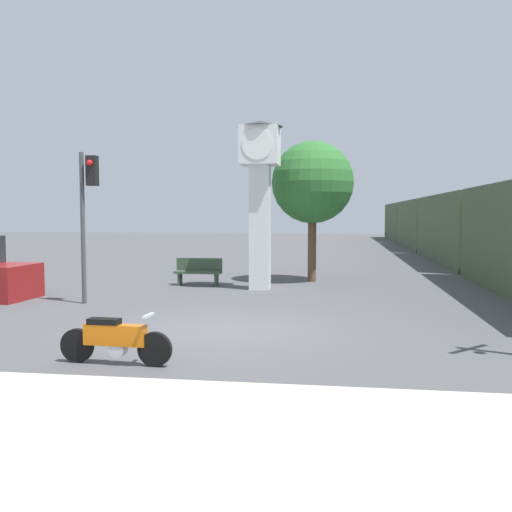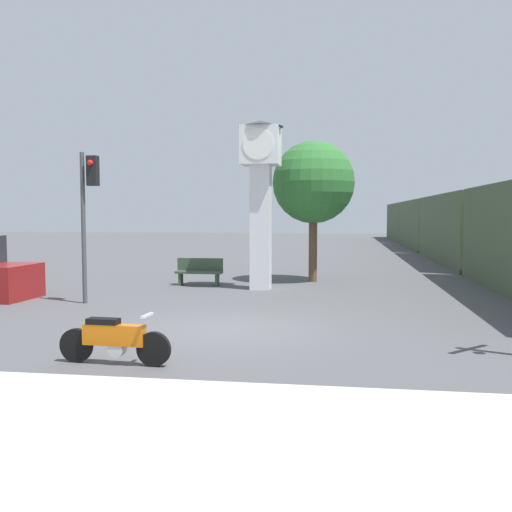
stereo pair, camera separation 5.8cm
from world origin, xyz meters
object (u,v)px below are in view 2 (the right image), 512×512
(street_tree, at_px, (313,183))
(bench, at_px, (199,271))
(motorcycle, at_px, (114,340))
(clock_tower, at_px, (261,178))
(traffic_light, at_px, (88,200))
(freight_train, at_px, (442,226))

(street_tree, xyz_separation_m, bench, (-3.79, -1.61, -3.05))
(motorcycle, distance_m, clock_tower, 10.12)
(street_tree, bearing_deg, bench, -156.97)
(traffic_light, relative_size, bench, 2.56)
(freight_train, distance_m, bench, 20.40)
(motorcycle, xyz_separation_m, street_tree, (2.62, 11.87, 3.14))
(clock_tower, height_order, street_tree, clock_tower)
(freight_train, bearing_deg, motorcycle, -109.51)
(motorcycle, height_order, freight_train, freight_train)
(motorcycle, bearing_deg, traffic_light, 120.83)
(freight_train, bearing_deg, bench, -122.36)
(traffic_light, bearing_deg, motorcycle, -62.03)
(clock_tower, relative_size, street_tree, 1.07)
(traffic_light, height_order, bench, traffic_light)
(traffic_light, bearing_deg, bench, 65.63)
(clock_tower, relative_size, bench, 3.38)
(traffic_light, xyz_separation_m, street_tree, (5.76, 5.95, 0.72))
(clock_tower, distance_m, traffic_light, 5.60)
(bench, bearing_deg, freight_train, 57.64)
(clock_tower, xyz_separation_m, street_tree, (1.57, 2.31, -0.03))
(traffic_light, bearing_deg, freight_train, 59.15)
(traffic_light, distance_m, street_tree, 8.31)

